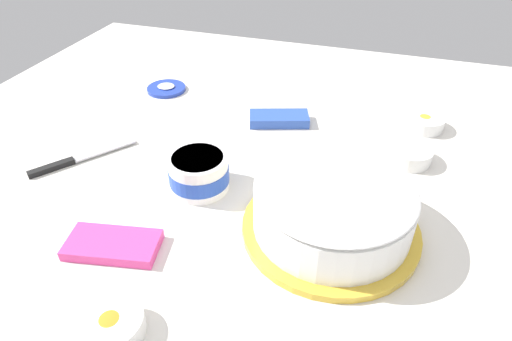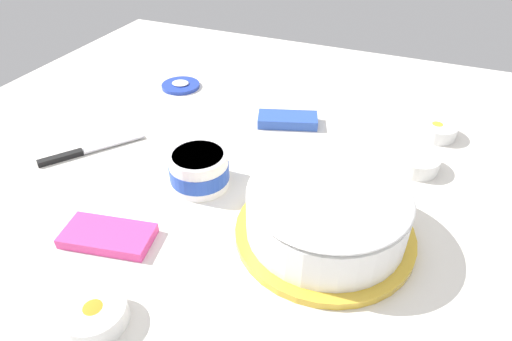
# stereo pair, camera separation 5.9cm
# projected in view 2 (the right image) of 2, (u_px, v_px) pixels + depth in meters

# --- Properties ---
(ground_plane) EXTENTS (1.54, 1.54, 0.00)m
(ground_plane) POSITION_uv_depth(u_px,v_px,m) (226.00, 162.00, 0.95)
(ground_plane) COLOR silver
(frosted_cake) EXTENTS (0.32, 0.32, 0.11)m
(frosted_cake) POSITION_uv_depth(u_px,v_px,m) (327.00, 213.00, 0.74)
(frosted_cake) COLOR gold
(frosted_cake) RESTS_ON ground_plane
(frosting_tub) EXTENTS (0.12, 0.12, 0.07)m
(frosting_tub) POSITION_uv_depth(u_px,v_px,m) (199.00, 169.00, 0.86)
(frosting_tub) COLOR white
(frosting_tub) RESTS_ON ground_plane
(frosting_tub_lid) EXTENTS (0.11, 0.11, 0.02)m
(frosting_tub_lid) POSITION_uv_depth(u_px,v_px,m) (181.00, 85.00, 1.24)
(frosting_tub_lid) COLOR #233DAD
(frosting_tub_lid) RESTS_ON ground_plane
(spreading_knife) EXTENTS (0.16, 0.20, 0.01)m
(spreading_knife) POSITION_uv_depth(u_px,v_px,m) (83.00, 151.00, 0.97)
(spreading_knife) COLOR silver
(spreading_knife) RESTS_ON ground_plane
(sprinkle_bowl_blue) EXTENTS (0.10, 0.10, 0.03)m
(sprinkle_bowl_blue) POSITION_uv_depth(u_px,v_px,m) (416.00, 162.00, 0.92)
(sprinkle_bowl_blue) COLOR white
(sprinkle_bowl_blue) RESTS_ON ground_plane
(sprinkle_bowl_yellow) EXTENTS (0.09, 0.09, 0.03)m
(sprinkle_bowl_yellow) POSITION_uv_depth(u_px,v_px,m) (436.00, 129.00, 1.02)
(sprinkle_bowl_yellow) COLOR white
(sprinkle_bowl_yellow) RESTS_ON ground_plane
(sprinkle_bowl_orange) EXTENTS (0.09, 0.09, 0.03)m
(sprinkle_bowl_orange) POSITION_uv_depth(u_px,v_px,m) (93.00, 313.00, 0.62)
(sprinkle_bowl_orange) COLOR white
(sprinkle_bowl_orange) RESTS_ON ground_plane
(candy_box_lower) EXTENTS (0.17, 0.10, 0.02)m
(candy_box_lower) POSITION_uv_depth(u_px,v_px,m) (108.00, 236.00, 0.75)
(candy_box_lower) COLOR #E53D8E
(candy_box_lower) RESTS_ON ground_plane
(candy_box_upper) EXTENTS (0.16, 0.11, 0.02)m
(candy_box_upper) POSITION_uv_depth(u_px,v_px,m) (288.00, 120.00, 1.07)
(candy_box_upper) COLOR #2D51B2
(candy_box_upper) RESTS_ON ground_plane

